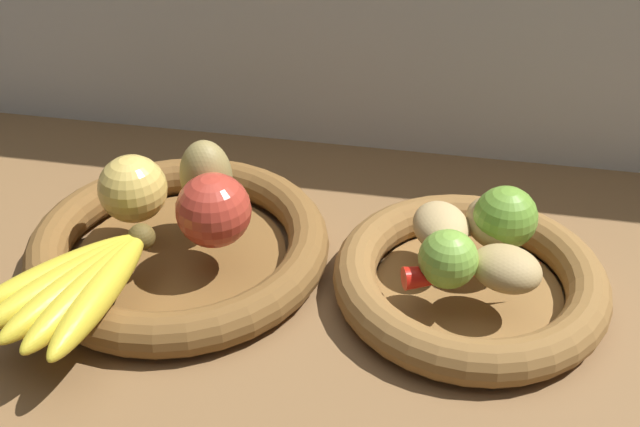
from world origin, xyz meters
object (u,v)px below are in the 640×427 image
object	(u,v)px
potato_back	(494,222)
banana_bunch_front	(79,283)
pear_brown	(206,176)
potato_oblong	(441,227)
chili_pepper	(474,271)
fruit_bowl_right	(469,280)
lime_near	(448,259)
lime_far	(505,218)
apple_red_right	(214,210)
apple_golden_left	(134,188)
potato_small	(506,269)
fruit_bowl_left	(180,246)

from	to	relation	value
potato_back	banana_bunch_front	bearing A→B (deg)	-156.72
pear_brown	potato_oblong	xyz separation A→B (cm)	(26.15, -1.53, -2.24)
chili_pepper	fruit_bowl_right	bearing A→B (deg)	71.66
lime_near	lime_far	distance (cm)	9.43
chili_pepper	lime_near	bearing A→B (deg)	177.71
lime_near	apple_red_right	bearing A→B (deg)	174.59
apple_golden_left	potato_small	size ratio (longest dim) A/B	1.07
banana_bunch_front	chili_pepper	bearing A→B (deg)	14.45
lime_near	potato_small	bearing A→B (deg)	6.67
pear_brown	lime_far	xyz separation A→B (cm)	(32.67, -0.47, -0.96)
potato_small	lime_far	bearing A→B (deg)	91.49
banana_bunch_front	potato_oblong	size ratio (longest dim) A/B	2.62
apple_red_right	banana_bunch_front	size ratio (longest dim) A/B	0.40
pear_brown	potato_oblong	world-z (taller)	pear_brown
pear_brown	lime_near	bearing A→B (deg)	-16.62
apple_red_right	lime_near	world-z (taller)	apple_red_right
banana_bunch_front	lime_far	size ratio (longest dim) A/B	2.97
chili_pepper	pear_brown	bearing A→B (deg)	145.53
fruit_bowl_left	lime_near	size ratio (longest dim) A/B	5.69
apple_red_right	potato_small	bearing A→B (deg)	-3.13
fruit_bowl_left	apple_red_right	xyz separation A→B (cm)	(4.98, -1.50, 6.44)
apple_red_right	chili_pepper	xyz separation A→B (cm)	(27.17, -1.42, -2.79)
potato_oblong	chili_pepper	xyz separation A→B (cm)	(3.67, -5.68, -0.89)
fruit_bowl_right	potato_oblong	distance (cm)	6.38
banana_bunch_front	potato_back	bearing A→B (deg)	23.28
lime_near	chili_pepper	size ratio (longest dim) A/B	0.41
fruit_bowl_right	chili_pepper	xyz separation A→B (cm)	(0.13, -2.92, 3.64)
pear_brown	lime_far	bearing A→B (deg)	-0.82
apple_red_right	potato_back	size ratio (longest dim) A/B	1.03
apple_red_right	lime_near	bearing A→B (deg)	-5.41
apple_golden_left	potato_small	distance (cm)	40.54
fruit_bowl_left	lime_far	xyz separation A→B (cm)	(34.99, 3.82, 5.81)
fruit_bowl_right	lime_far	xyz separation A→B (cm)	(2.97, 3.82, 5.81)
apple_red_right	pear_brown	world-z (taller)	pear_brown
fruit_bowl_left	potato_small	size ratio (longest dim) A/B	4.77
chili_pepper	fruit_bowl_left	bearing A→B (deg)	153.93
lime_near	fruit_bowl_right	bearing A→B (deg)	56.31
apple_golden_left	potato_back	bearing A→B (deg)	4.38
fruit_bowl_left	lime_far	bearing A→B (deg)	6.23
potato_oblong	lime_far	xyz separation A→B (cm)	(6.51, 1.06, 1.28)
apple_red_right	potato_back	bearing A→B (deg)	11.37
apple_red_right	banana_bunch_front	xyz separation A→B (cm)	(-10.23, -11.05, -2.37)
pear_brown	lime_near	size ratio (longest dim) A/B	1.46
fruit_bowl_left	fruit_bowl_right	distance (cm)	32.02
fruit_bowl_right	lime_near	world-z (taller)	lime_near
apple_red_right	potato_oblong	xyz separation A→B (cm)	(23.49, 4.26, -1.91)
potato_back	lime_far	distance (cm)	1.59
banana_bunch_front	lime_near	bearing A→B (deg)	14.12
potato_small	apple_golden_left	bearing A→B (deg)	173.63
lime_far	lime_near	bearing A→B (deg)	-125.84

